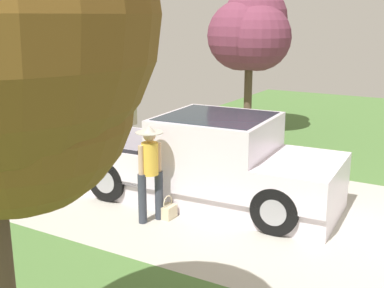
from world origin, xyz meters
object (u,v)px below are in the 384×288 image
object	(u,v)px
pickup_truck	(214,164)
person_with_hat	(150,168)
handbag	(168,211)
neighbor_tree	(251,31)

from	to	relation	value
pickup_truck	person_with_hat	xyz separation A→B (m)	(-1.37, 0.50, 0.22)
handbag	neighbor_tree	bearing A→B (deg)	12.37
pickup_truck	person_with_hat	world-z (taller)	person_with_hat
person_with_hat	neighbor_tree	xyz separation A→B (m)	(7.06, 1.31, 2.05)
handbag	neighbor_tree	xyz separation A→B (m)	(6.81, 1.49, 2.88)
person_with_hat	pickup_truck	bearing A→B (deg)	7.38
person_with_hat	handbag	size ratio (longest dim) A/B	4.10
neighbor_tree	person_with_hat	bearing A→B (deg)	-169.46
pickup_truck	neighbor_tree	bearing A→B (deg)	-165.45
pickup_truck	handbag	world-z (taller)	pickup_truck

